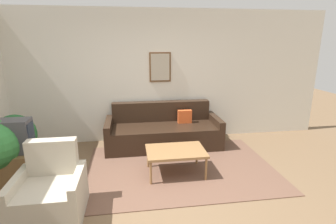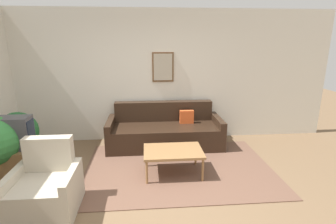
{
  "view_description": "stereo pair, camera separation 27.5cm",
  "coord_description": "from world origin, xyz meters",
  "px_view_note": "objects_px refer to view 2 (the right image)",
  "views": [
    {
      "loc": [
        -0.21,
        -2.9,
        2.08
      ],
      "look_at": [
        0.45,
        1.53,
        0.85
      ],
      "focal_mm": 28.0,
      "sensor_mm": 36.0,
      "label": 1
    },
    {
      "loc": [
        0.06,
        -2.93,
        2.08
      ],
      "look_at": [
        0.45,
        1.53,
        0.85
      ],
      "focal_mm": 28.0,
      "sensor_mm": 36.0,
      "label": 2
    }
  ],
  "objects_px": {
    "couch": "(165,131)",
    "armchair": "(45,189)",
    "coffee_table": "(173,152)",
    "tv": "(12,133)"
  },
  "relations": [
    {
      "from": "couch",
      "to": "armchair",
      "type": "distance_m",
      "value": 2.58
    },
    {
      "from": "coffee_table",
      "to": "armchair",
      "type": "xyz_separation_m",
      "value": [
        -1.68,
        -0.79,
        -0.09
      ]
    },
    {
      "from": "couch",
      "to": "armchair",
      "type": "height_order",
      "value": "armchair"
    },
    {
      "from": "coffee_table",
      "to": "tv",
      "type": "xyz_separation_m",
      "value": [
        -2.33,
        -0.08,
        0.42
      ]
    },
    {
      "from": "tv",
      "to": "armchair",
      "type": "xyz_separation_m",
      "value": [
        0.65,
        -0.71,
        -0.51
      ]
    },
    {
      "from": "couch",
      "to": "coffee_table",
      "type": "distance_m",
      "value": 1.21
    },
    {
      "from": "tv",
      "to": "armchair",
      "type": "relative_size",
      "value": 0.62
    },
    {
      "from": "armchair",
      "to": "couch",
      "type": "bearing_deg",
      "value": 52.51
    },
    {
      "from": "coffee_table",
      "to": "armchair",
      "type": "height_order",
      "value": "armchair"
    },
    {
      "from": "coffee_table",
      "to": "armchair",
      "type": "relative_size",
      "value": 1.04
    }
  ]
}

